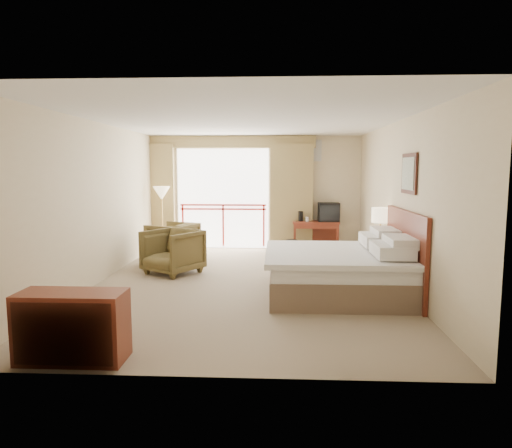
# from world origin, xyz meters

# --- Properties ---
(floor) EXTENTS (7.00, 7.00, 0.00)m
(floor) POSITION_xyz_m (0.00, 0.00, 0.00)
(floor) COLOR gray
(floor) RESTS_ON ground
(ceiling) EXTENTS (7.00, 7.00, 0.00)m
(ceiling) POSITION_xyz_m (0.00, 0.00, 2.70)
(ceiling) COLOR white
(ceiling) RESTS_ON wall_back
(wall_back) EXTENTS (5.00, 0.00, 5.00)m
(wall_back) POSITION_xyz_m (0.00, 3.50, 1.35)
(wall_back) COLOR beige
(wall_back) RESTS_ON ground
(wall_front) EXTENTS (5.00, 0.00, 5.00)m
(wall_front) POSITION_xyz_m (0.00, -3.50, 1.35)
(wall_front) COLOR beige
(wall_front) RESTS_ON ground
(wall_left) EXTENTS (0.00, 7.00, 7.00)m
(wall_left) POSITION_xyz_m (-2.50, 0.00, 1.35)
(wall_left) COLOR beige
(wall_left) RESTS_ON ground
(wall_right) EXTENTS (0.00, 7.00, 7.00)m
(wall_right) POSITION_xyz_m (2.50, 0.00, 1.35)
(wall_right) COLOR beige
(wall_right) RESTS_ON ground
(balcony_door) EXTENTS (2.40, 0.00, 2.40)m
(balcony_door) POSITION_xyz_m (-0.80, 3.48, 1.20)
(balcony_door) COLOR white
(balcony_door) RESTS_ON wall_back
(balcony_railing) EXTENTS (2.09, 0.03, 1.02)m
(balcony_railing) POSITION_xyz_m (-0.80, 3.46, 0.81)
(balcony_railing) COLOR red
(balcony_railing) RESTS_ON wall_back
(curtain_left) EXTENTS (1.00, 0.26, 2.50)m
(curtain_left) POSITION_xyz_m (-2.45, 3.35, 1.25)
(curtain_left) COLOR olive
(curtain_left) RESTS_ON wall_back
(curtain_right) EXTENTS (1.00, 0.26, 2.50)m
(curtain_right) POSITION_xyz_m (0.85, 3.35, 1.25)
(curtain_right) COLOR olive
(curtain_right) RESTS_ON wall_back
(valance) EXTENTS (4.40, 0.22, 0.28)m
(valance) POSITION_xyz_m (-0.80, 3.38, 2.55)
(valance) COLOR olive
(valance) RESTS_ON wall_back
(hvac_vent) EXTENTS (0.50, 0.04, 0.50)m
(hvac_vent) POSITION_xyz_m (1.30, 3.47, 2.35)
(hvac_vent) COLOR silver
(hvac_vent) RESTS_ON wall_back
(bed) EXTENTS (2.13, 2.06, 0.97)m
(bed) POSITION_xyz_m (1.50, -0.60, 0.38)
(bed) COLOR brown
(bed) RESTS_ON floor
(headboard) EXTENTS (0.06, 2.10, 1.30)m
(headboard) POSITION_xyz_m (2.46, -0.60, 0.65)
(headboard) COLOR #5B1C11
(headboard) RESTS_ON wall_right
(framed_art) EXTENTS (0.04, 0.72, 0.60)m
(framed_art) POSITION_xyz_m (2.47, -0.60, 1.85)
(framed_art) COLOR black
(framed_art) RESTS_ON wall_right
(nightstand) EXTENTS (0.49, 0.57, 0.65)m
(nightstand) POSITION_xyz_m (2.36, 0.61, 0.33)
(nightstand) COLOR #5B1C11
(nightstand) RESTS_ON floor
(table_lamp) EXTENTS (0.32, 0.32, 0.56)m
(table_lamp) POSITION_xyz_m (2.36, 0.66, 1.09)
(table_lamp) COLOR tan
(table_lamp) RESTS_ON nightstand
(phone) EXTENTS (0.19, 0.15, 0.08)m
(phone) POSITION_xyz_m (2.31, 0.46, 0.69)
(phone) COLOR black
(phone) RESTS_ON nightstand
(desk) EXTENTS (1.07, 0.52, 0.70)m
(desk) POSITION_xyz_m (1.41, 3.20, 0.55)
(desk) COLOR #5B1C11
(desk) RESTS_ON floor
(tv) EXTENTS (0.48, 0.39, 0.44)m
(tv) POSITION_xyz_m (1.71, 3.14, 0.92)
(tv) COLOR black
(tv) RESTS_ON desk
(coffee_maker) EXTENTS (0.12, 0.12, 0.24)m
(coffee_maker) POSITION_xyz_m (1.06, 3.15, 0.82)
(coffee_maker) COLOR black
(coffee_maker) RESTS_ON desk
(cup) EXTENTS (0.09, 0.09, 0.11)m
(cup) POSITION_xyz_m (1.21, 3.10, 0.75)
(cup) COLOR white
(cup) RESTS_ON desk
(wastebasket) EXTENTS (0.29, 0.29, 0.31)m
(wastebasket) POSITION_xyz_m (0.85, 2.82, 0.15)
(wastebasket) COLOR black
(wastebasket) RESTS_ON floor
(armchair_far) EXTENTS (1.14, 1.12, 0.80)m
(armchair_far) POSITION_xyz_m (-1.68, 1.88, 0.00)
(armchair_far) COLOR #4C3F1F
(armchair_far) RESTS_ON floor
(armchair_near) EXTENTS (1.23, 1.23, 0.82)m
(armchair_near) POSITION_xyz_m (-1.40, 0.67, 0.00)
(armchair_near) COLOR #4C3F1F
(armchair_near) RESTS_ON floor
(side_table) EXTENTS (0.56, 0.56, 0.61)m
(side_table) POSITION_xyz_m (-1.81, 1.37, 0.41)
(side_table) COLOR black
(side_table) RESTS_ON floor
(book) EXTENTS (0.20, 0.25, 0.02)m
(book) POSITION_xyz_m (-1.81, 1.37, 0.61)
(book) COLOR white
(book) RESTS_ON side_table
(floor_lamp) EXTENTS (0.39, 0.39, 1.52)m
(floor_lamp) POSITION_xyz_m (-2.15, 2.88, 1.31)
(floor_lamp) COLOR tan
(floor_lamp) RESTS_ON floor
(dresser) EXTENTS (1.06, 0.45, 0.71)m
(dresser) POSITION_xyz_m (-1.52, -3.19, 0.35)
(dresser) COLOR #5B1C11
(dresser) RESTS_ON floor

